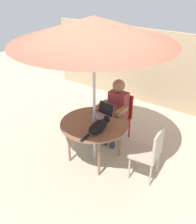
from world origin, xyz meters
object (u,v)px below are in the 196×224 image
at_px(patio_table, 94,125).
at_px(chair_occupied, 120,113).
at_px(laptop, 104,112).
at_px(patio_umbrella, 94,30).
at_px(chair_empty, 151,151).
at_px(person_seated, 116,108).
at_px(cat, 99,126).

distance_m(patio_table, chair_occupied, 0.84).
bearing_deg(laptop, patio_umbrella, -89.97).
xyz_separation_m(patio_table, chair_occupied, (0.00, 0.82, -0.15)).
relative_size(patio_umbrella, chair_empty, 2.66).
height_order(chair_occupied, person_seated, person_seated).
distance_m(patio_umbrella, laptop, 1.42).
distance_m(person_seated, cat, 0.85).
relative_size(chair_empty, cat, 1.36).
bearing_deg(laptop, chair_empty, -10.47).
bearing_deg(laptop, chair_occupied, 89.98).
bearing_deg(person_seated, patio_table, -90.00).
distance_m(chair_occupied, cat, 1.04).
distance_m(patio_umbrella, cat, 1.40).
distance_m(patio_table, chair_empty, 0.98).
bearing_deg(patio_umbrella, laptop, 90.03).
xyz_separation_m(chair_occupied, person_seated, (0.00, -0.16, 0.17)).
bearing_deg(chair_empty, person_seated, 149.52).
height_order(person_seated, laptop, person_seated).
distance_m(chair_occupied, chair_empty, 1.21).
bearing_deg(chair_occupied, chair_empty, -36.92).
distance_m(chair_occupied, person_seated, 0.23).
height_order(patio_table, chair_empty, chair_empty).
bearing_deg(laptop, patio_table, -89.97).
xyz_separation_m(patio_table, patio_umbrella, (0.00, 0.00, 1.51)).
relative_size(chair_empty, laptop, 2.70).
height_order(chair_occupied, laptop, laptop).
bearing_deg(patio_umbrella, cat, -37.76).
relative_size(patio_table, chair_occupied, 1.25).
relative_size(patio_table, laptop, 3.38).
distance_m(chair_empty, laptop, 1.02).
distance_m(patio_table, person_seated, 0.67).
height_order(chair_empty, person_seated, person_seated).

